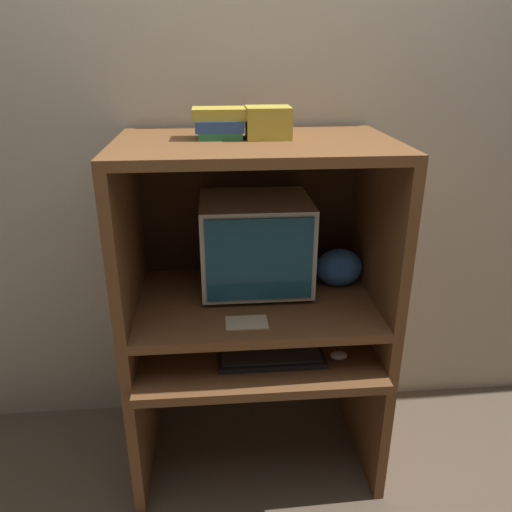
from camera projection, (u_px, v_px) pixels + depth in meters
name	position (u px, v px, depth m)	size (l,w,h in m)	color
ground_plane	(262.00, 507.00, 2.00)	(12.00, 12.00, 0.00)	brown
wall_back	(248.00, 151.00, 2.14)	(6.00, 0.06, 2.60)	#B2A893
desk_base	(256.00, 387.00, 2.10)	(1.00, 0.69, 0.60)	brown
desk_monitor_shelf	(255.00, 307.00, 2.01)	(1.00, 0.63, 0.18)	brown
hutch_upper	(255.00, 195.00, 1.87)	(1.00, 0.63, 0.63)	brown
crt_monitor	(255.00, 243.00, 2.01)	(0.43, 0.38, 0.38)	beige
keyboard	(271.00, 357.00, 1.91)	(0.41, 0.16, 0.03)	black
mouse	(339.00, 356.00, 1.91)	(0.07, 0.05, 0.03)	#B7B7B7
snack_bag	(339.00, 267.00, 2.08)	(0.19, 0.14, 0.16)	#336BB7
book_stack	(220.00, 122.00, 1.77)	(0.19, 0.13, 0.11)	#236638
paper_card	(247.00, 323.00, 1.81)	(0.15, 0.10, 0.00)	#CCB28C
storage_box	(268.00, 123.00, 1.77)	(0.16, 0.13, 0.11)	gold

